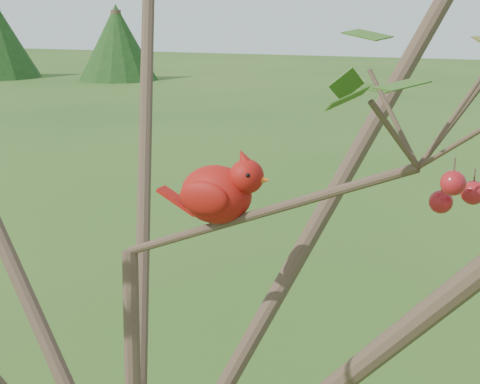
{
  "coord_description": "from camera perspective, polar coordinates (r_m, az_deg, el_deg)",
  "views": [
    {
      "loc": [
        0.72,
        -1.04,
        2.44
      ],
      "look_at": [
        0.22,
        0.08,
        2.11
      ],
      "focal_mm": 50.0,
      "sensor_mm": 36.0,
      "label": 1
    }
  ],
  "objects": [
    {
      "name": "cardinal",
      "position": [
        1.29,
        -1.73,
        0.02
      ],
      "size": [
        0.24,
        0.12,
        0.17
      ],
      "rotation": [
        0.0,
        0.0,
        0.02
      ],
      "color": "#A7100E",
      "rests_on": "ground"
    },
    {
      "name": "distant_trees",
      "position": [
        26.47,
        13.19,
        12.63
      ],
      "size": [
        39.65,
        15.52,
        3.55
      ],
      "color": "#3C2920",
      "rests_on": "ground"
    },
    {
      "name": "crabapple_tree",
      "position": [
        1.27,
        -9.96,
        0.08
      ],
      "size": [
        2.35,
        2.05,
        2.95
      ],
      "color": "#3C2920",
      "rests_on": "ground"
    }
  ]
}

